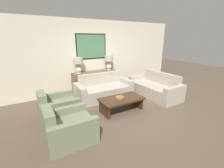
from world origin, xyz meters
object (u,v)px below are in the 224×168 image
(table_lamp_left, at_px, (78,63))
(coffee_table, at_px, (122,101))
(armchair_near_camera, at_px, (68,128))
(armchair_near_back_wall, at_px, (58,108))
(decorative_bowl, at_px, (120,98))
(couch_by_side, at_px, (155,88))
(console_table, at_px, (95,82))
(couch_by_back_wall, at_px, (103,90))
(table_lamp_right, at_px, (109,60))

(table_lamp_left, xyz_separation_m, coffee_table, (0.60, -1.85, -0.88))
(armchair_near_camera, bearing_deg, armchair_near_back_wall, 90.00)
(decorative_bowl, bearing_deg, couch_by_side, 12.37)
(console_table, bearing_deg, table_lamp_left, 180.00)
(couch_by_back_wall, distance_m, coffee_table, 1.15)
(console_table, height_order, couch_by_side, couch_by_side)
(couch_by_back_wall, xyz_separation_m, decorative_bowl, (-0.08, -1.15, 0.13))
(console_table, distance_m, table_lamp_right, 0.98)
(couch_by_back_wall, height_order, couch_by_side, same)
(table_lamp_right, relative_size, couch_by_side, 0.29)
(console_table, relative_size, table_lamp_right, 3.05)
(couch_by_back_wall, relative_size, coffee_table, 1.55)
(armchair_near_back_wall, bearing_deg, armchair_near_camera, -90.00)
(table_lamp_right, height_order, armchair_near_camera, table_lamp_right)
(table_lamp_left, distance_m, table_lamp_right, 1.23)
(decorative_bowl, bearing_deg, armchair_near_back_wall, 161.60)
(table_lamp_left, xyz_separation_m, table_lamp_right, (1.23, 0.00, 0.00))
(console_table, distance_m, armchair_near_back_wall, 2.13)
(coffee_table, bearing_deg, armchair_near_back_wall, 162.20)
(console_table, distance_m, decorative_bowl, 1.85)
(coffee_table, bearing_deg, couch_by_back_wall, 89.26)
(couch_by_side, bearing_deg, console_table, 139.14)
(table_lamp_right, xyz_separation_m, couch_by_side, (1.08, -1.46, -0.89))
(couch_by_side, bearing_deg, table_lamp_left, 147.60)
(table_lamp_left, distance_m, coffee_table, 2.14)
(table_lamp_left, bearing_deg, couch_by_side, -32.40)
(couch_by_side, relative_size, decorative_bowl, 7.84)
(table_lamp_left, bearing_deg, table_lamp_right, 0.00)
(table_lamp_right, distance_m, couch_by_side, 2.02)
(couch_by_back_wall, bearing_deg, decorative_bowl, -93.92)
(table_lamp_left, bearing_deg, coffee_table, -72.10)
(decorative_bowl, bearing_deg, couch_by_back_wall, 86.08)
(table_lamp_left, bearing_deg, couch_by_back_wall, -48.83)
(console_table, bearing_deg, armchair_near_camera, -124.82)
(couch_by_side, xyz_separation_m, armchair_near_back_wall, (-3.35, 0.14, -0.01))
(decorative_bowl, height_order, armchair_near_back_wall, armchair_near_back_wall)
(couch_by_side, bearing_deg, armchair_near_camera, -164.68)
(armchair_near_back_wall, bearing_deg, table_lamp_left, 51.85)
(console_table, bearing_deg, couch_by_back_wall, -90.00)
(couch_by_side, distance_m, armchair_near_camera, 3.47)
(coffee_table, distance_m, decorative_bowl, 0.14)
(couch_by_back_wall, xyz_separation_m, armchair_near_back_wall, (-1.66, -0.63, -0.01))
(couch_by_back_wall, distance_m, armchair_near_camera, 2.36)
(armchair_near_camera, bearing_deg, decorative_bowl, 18.54)
(armchair_near_back_wall, relative_size, armchair_near_camera, 1.00)
(table_lamp_right, height_order, armchair_near_back_wall, table_lamp_right)
(couch_by_back_wall, bearing_deg, table_lamp_left, 131.17)
(console_table, height_order, decorative_bowl, console_table)
(console_table, distance_m, table_lamp_left, 0.98)
(decorative_bowl, bearing_deg, armchair_near_camera, -161.46)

